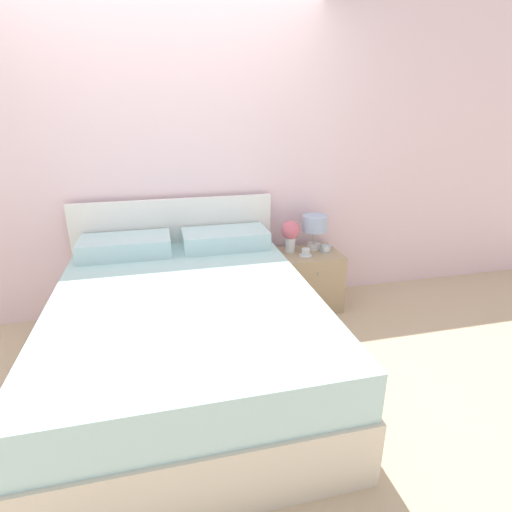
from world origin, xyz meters
TOP-DOWN VIEW (x-y plane):
  - ground_plane at (0.00, 0.00)m, footprint 12.00×12.00m
  - wall_back at (0.00, 0.07)m, footprint 8.00×0.06m
  - bed at (0.00, -0.98)m, footprint 1.65×2.08m
  - nightstand at (1.14, -0.23)m, footprint 0.52×0.45m
  - table_lamp at (1.20, -0.16)m, footprint 0.22×0.22m
  - flower_vase at (0.98, -0.17)m, footprint 0.16×0.16m
  - teacup at (1.07, -0.30)m, footprint 0.11×0.11m
  - alarm_clock at (1.28, -0.25)m, footprint 0.08×0.06m

SIDE VIEW (x-z plane):
  - ground_plane at x=0.00m, z-range 0.00..0.00m
  - nightstand at x=1.14m, z-range 0.00..0.52m
  - bed at x=0.00m, z-range -0.17..0.84m
  - teacup at x=1.07m, z-range 0.51..0.58m
  - alarm_clock at x=1.28m, z-range 0.52..0.58m
  - flower_vase at x=0.98m, z-range 0.55..0.83m
  - table_lamp at x=1.20m, z-range 0.58..0.89m
  - wall_back at x=0.00m, z-range 0.00..2.60m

